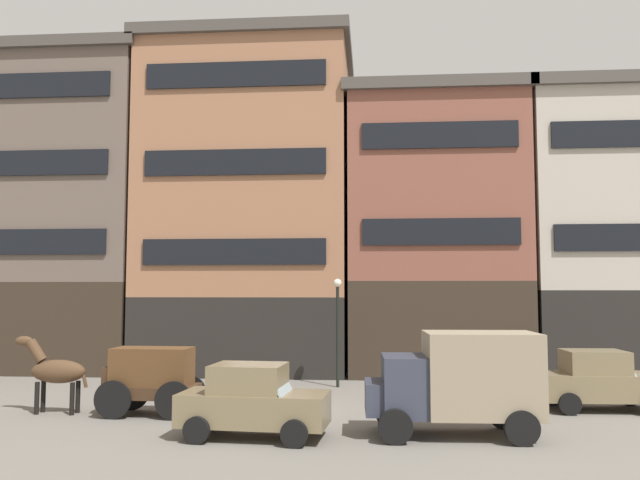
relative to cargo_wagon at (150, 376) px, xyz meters
name	(u,v)px	position (x,y,z in m)	size (l,w,h in m)	color
ground_plane	(269,411)	(3.41, 0.93, -1.15)	(120.00, 120.00, 0.00)	slate
building_far_left	(55,211)	(-8.71, 10.93, 6.34)	(9.94, 6.94, 14.90)	#33281E
building_center_left	(249,205)	(0.80, 10.93, 6.55)	(9.79, 6.94, 15.32)	black
building_center_right	(433,232)	(9.42, 10.93, 5.20)	(8.16, 6.94, 12.62)	#33281E
building_far_right	(599,231)	(16.83, 10.93, 5.21)	(7.36, 6.94, 12.62)	black
cargo_wagon	(150,376)	(0.00, 0.00, 0.00)	(2.93, 1.56, 1.98)	#3D2819
draft_horse	(55,371)	(-2.95, 0.00, 0.12)	(2.35, 0.63, 2.30)	#513823
delivery_truck_near	(458,379)	(8.76, -2.06, 0.28)	(4.40, 2.24, 2.62)	#333847
sedan_dark	(253,401)	(3.58, -2.65, -0.23)	(3.81, 2.09, 1.83)	#7A6B4C
sedan_light	(599,380)	(13.55, 1.82, -0.23)	(3.73, 1.93, 1.83)	#7A6B4C
streetlamp_curbside	(338,317)	(5.27, 5.88, 1.52)	(0.32, 0.32, 4.12)	black
fire_hydrant_curbside	(186,372)	(-0.85, 6.56, -0.72)	(0.24, 0.24, 0.83)	maroon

